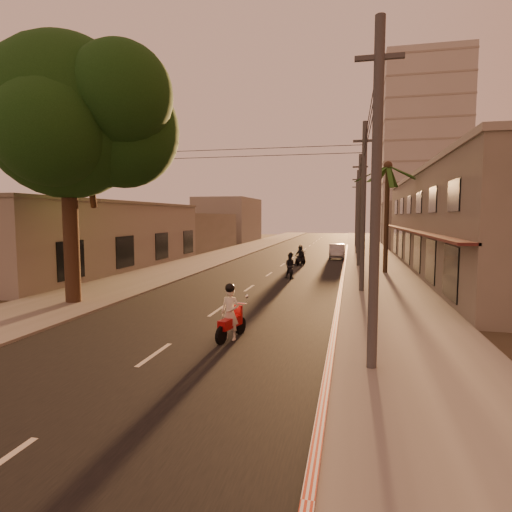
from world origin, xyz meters
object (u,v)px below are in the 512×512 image
object	(u,v)px
broadleaf_tree	(76,119)
scooter_far_a	(301,254)
scooter_mid_b	(300,256)
palm_tree	(388,172)
parked_car	(337,251)
scooter_red	(230,315)
scooter_mid_a	(291,267)

from	to	relation	value
broadleaf_tree	scooter_far_a	distance (m)	22.94
scooter_mid_b	palm_tree	bearing A→B (deg)	-9.41
scooter_mid_b	parked_car	xyz separation A→B (m)	(2.81, 6.70, -0.05)
scooter_far_a	palm_tree	bearing A→B (deg)	-25.07
palm_tree	scooter_red	size ratio (longest dim) A/B	4.31
scooter_far_a	scooter_red	bearing A→B (deg)	-71.03
scooter_red	scooter_mid_a	size ratio (longest dim) A/B	1.07
palm_tree	scooter_red	xyz separation A→B (m)	(-6.24, -17.98, -6.31)
broadleaf_tree	scooter_mid_a	size ratio (longest dim) A/B	6.81
parked_car	scooter_mid_b	bearing A→B (deg)	-115.10
palm_tree	scooter_mid_b	xyz separation A→B (m)	(-6.54, 4.08, -6.40)
palm_tree	scooter_red	distance (m)	20.05
palm_tree	scooter_mid_a	xyz separation A→B (m)	(-6.24, -3.58, -6.35)
scooter_mid_b	scooter_far_a	size ratio (longest dim) A/B	1.01
parked_car	scooter_red	bearing A→B (deg)	-97.38
scooter_mid_a	scooter_far_a	xyz separation A→B (m)	(-0.51, 9.84, -0.06)
scooter_mid_a	parked_car	size ratio (longest dim) A/B	0.41
broadleaf_tree	palm_tree	bearing A→B (deg)	43.48
palm_tree	scooter_mid_b	world-z (taller)	palm_tree
scooter_red	scooter_far_a	xyz separation A→B (m)	(-0.50, 24.24, -0.10)
scooter_mid_b	broadleaf_tree	bearing A→B (deg)	-91.70
broadleaf_tree	scooter_far_a	bearing A→B (deg)	68.64
scooter_red	scooter_mid_b	world-z (taller)	scooter_red
scooter_mid_b	scooter_far_a	distance (m)	2.19
broadleaf_tree	scooter_mid_b	distance (m)	21.13
scooter_mid_a	scooter_far_a	distance (m)	9.85
scooter_red	scooter_far_a	bearing A→B (deg)	104.32
parked_car	broadleaf_tree	bearing A→B (deg)	-116.22
scooter_red	parked_car	distance (m)	28.87
broadleaf_tree	parked_car	xyz separation A→B (m)	(10.88, 24.64, -7.77)
palm_tree	parked_car	world-z (taller)	palm_tree
palm_tree	parked_car	size ratio (longest dim) A/B	1.90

